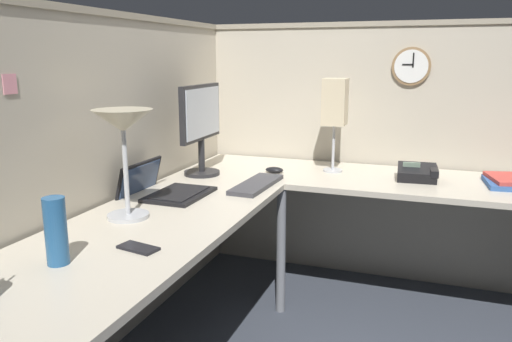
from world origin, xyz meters
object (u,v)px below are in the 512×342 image
Objects in this scene: desk_lamp_dome at (123,130)px; cell_phone at (138,248)px; office_phone at (418,173)px; keyboard at (257,184)px; thermos_flask at (56,231)px; book_stack at (509,181)px; laptop at (162,189)px; desk_lamp_paper at (335,105)px; monitor at (201,123)px; computer_mouse at (274,170)px; wall_clock at (411,66)px.

cell_phone is at bearing -141.44° from desk_lamp_dome.
desk_lamp_dome is 2.05× the size of office_phone.
keyboard is 1.18m from thermos_flask.
keyboard is 1.38× the size of book_stack.
office_phone is at bearing -58.22° from laptop.
desk_lamp_paper reaches higher than desk_lamp_dome.
desk_lamp_dome reaches higher than laptop.
thermos_flask reaches higher than book_stack.
book_stack is (0.31, -1.59, -0.27)m from monitor.
keyboard is 1.95× the size of thermos_flask.
book_stack is (0.46, -1.21, 0.01)m from keyboard.
thermos_flask is at bearing 169.54° from keyboard.
computer_mouse is at bearing 4.22° from keyboard.
office_phone is (0.27, -1.15, -0.26)m from monitor.
cell_phone is 0.28m from thermos_flask.
laptop is 0.86m from thermos_flask.
computer_mouse is at bearing -17.69° from desk_lamp_dome.
desk_lamp_paper reaches higher than book_stack.
keyboard is 2.99× the size of cell_phone.
desk_lamp_paper is (0.33, -0.67, 0.09)m from monitor.
desk_lamp_dome reaches higher than office_phone.
desk_lamp_paper reaches higher than computer_mouse.
keyboard is 0.33m from computer_mouse.
computer_mouse is at bearing -64.10° from monitor.
office_phone is 0.59m from desk_lamp_paper.
book_stack is at bearing -42.63° from thermos_flask.
desk_lamp_paper is at bearing 82.70° from office_phone.
desk_lamp_dome is (-0.99, 0.32, 0.35)m from computer_mouse.
laptop is at bearing 34.73° from cell_phone.
desk_lamp_paper is (0.06, 0.47, 0.35)m from office_phone.
desk_lamp_dome is 1.30m from desk_lamp_paper.
keyboard is 1.98× the size of office_phone.
desk_lamp_dome is at bearing 144.91° from wall_clock.
office_phone reaches higher than keyboard.
cell_phone is (-0.95, 0.09, -0.01)m from keyboard.
laptop reaches higher than computer_mouse.
cell_phone is 1.92m from book_stack.
desk_lamp_dome is at bearing -176.32° from monitor.
book_stack is at bearing -120.37° from wall_clock.
desk_lamp_paper is at bearing 127.20° from wall_clock.
book_stack is 1.42× the size of wall_clock.
desk_lamp_paper is at bearing -29.17° from keyboard.
monitor is 1.64m from book_stack.
laptop is 1.09m from desk_lamp_paper.
keyboard is 1.95× the size of wall_clock.
laptop is at bearing 121.78° from office_phone.
monitor is at bearing 103.10° from office_phone.
desk_lamp_paper reaches higher than monitor.
wall_clock reaches higher than desk_lamp_dome.
thermos_flask reaches higher than cell_phone.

